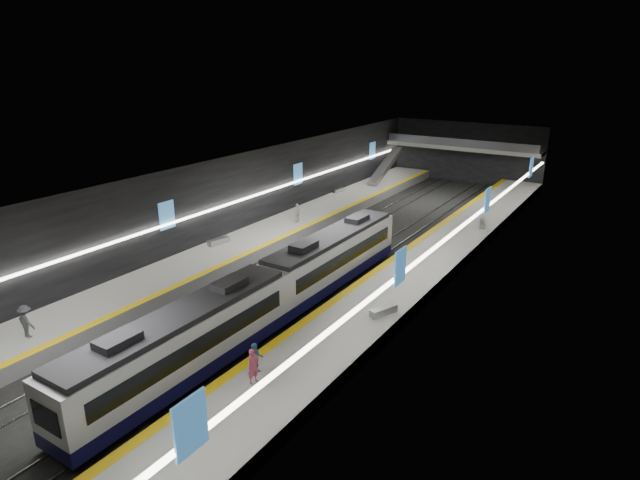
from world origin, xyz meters
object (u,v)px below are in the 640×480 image
Objects in this scene: passenger_right_a at (253,367)px; bench_left_far at (338,190)px; bench_left_near at (219,241)px; escalator at (385,166)px; passenger_left_b at (26,322)px; train at (271,292)px; passenger_right_b at (256,359)px; passenger_left_a at (297,213)px; bench_right_far at (482,224)px; bench_right_near at (383,311)px.

bench_left_far is at bearing 35.98° from passenger_right_a.
escalator is at bearing 96.85° from bench_left_near.
bench_left_far is 39.12m from passenger_left_b.
train reaches higher than bench_left_near.
passenger_left_b is at bearing 152.48° from passenger_right_b.
passenger_left_a reaches higher than passenger_right_b.
bench_left_far is (-12.00, 28.65, -0.99)m from train.
bench_right_far is 1.09× the size of passenger_right_b.
passenger_right_b is at bearing -32.65° from bench_left_near.
passenger_left_a is (-15.47, -8.31, 0.71)m from bench_right_far.
passenger_left_a is (2.83, -12.49, 0.73)m from bench_left_far.
passenger_left_b is (-15.95, -13.54, 0.75)m from bench_right_near.
passenger_right_b is (-2.59, -9.37, 0.59)m from bench_right_near.
bench_left_near is at bearing -171.84° from bench_right_near.
passenger_left_b is at bearing -130.05° from bench_right_far.
passenger_right_a is 1.11× the size of passenger_right_b.
escalator is 4.84× the size of bench_left_far.
passenger_left_a is (0.83, -20.84, -0.97)m from escalator.
passenger_right_a reaches higher than bench_left_near.
escalator is 20.63m from bench_right_far.
passenger_right_b reaches higher than bench_left_near.
passenger_right_a is at bearing -109.31° from bench_right_far.
passenger_right_b is (-0.46, 0.74, -0.09)m from passenger_right_a.
passenger_right_a is at bearing -55.10° from bench_left_far.
escalator is at bearing -90.15° from passenger_left_b.
passenger_left_b is (-0.38, -26.54, 0.05)m from passenger_left_a.
passenger_left_a is (-13.43, 23.11, 0.01)m from passenger_right_a.
bench_right_far is (17.60, 17.07, -0.03)m from bench_left_near.
bench_right_far reaches higher than bench_left_far.
passenger_left_b reaches higher than passenger_left_a.
bench_right_far is 38.29m from passenger_left_b.
passenger_left_a is at bearing -66.90° from bench_left_far.
passenger_right_a reaches higher than passenger_right_b.
escalator is 20.88m from passenger_left_a.
bench_right_far is at bearing 40.49° from passenger_right_b.
bench_right_far is (16.30, -12.53, -1.68)m from escalator.
bench_right_near is 1.03× the size of passenger_left_a.
escalator is 4.35× the size of passenger_right_a.
bench_right_near is at bearing 26.30° from train.
passenger_right_a is (-2.04, -31.42, 0.70)m from bench_right_far.
bench_right_near is at bearing -43.83° from bench_left_far.
bench_left_far is at bearing 147.43° from bench_right_near.
train is 15.57× the size of bench_right_near.
bench_right_near is at bearing 29.67° from passenger_right_b.
bench_left_far is at bearing 151.52° from bench_right_far.
passenger_left_a reaches higher than bench_left_far.
escalator is at bearing 29.41° from passenger_right_a.
passenger_right_b reaches higher than bench_left_far.
train reaches higher than bench_right_near.
bench_right_near is 20.93m from passenger_left_b.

